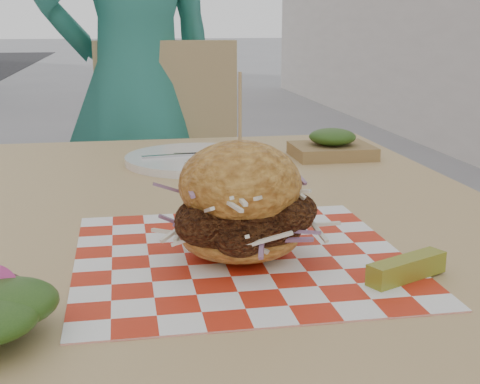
{
  "coord_description": "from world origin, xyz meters",
  "views": [
    {
      "loc": [
        -0.48,
        -1.17,
        1.0
      ],
      "look_at": [
        -0.35,
        -0.49,
        0.82
      ],
      "focal_mm": 50.0,
      "sensor_mm": 36.0,
      "label": 1
    }
  ],
  "objects_px": {
    "diner": "(137,90)",
    "sandwich": "(240,207)",
    "patio_chair": "(174,180)",
    "patio_table": "(227,265)"
  },
  "relations": [
    {
      "from": "diner",
      "to": "patio_chair",
      "type": "relative_size",
      "value": 1.69
    },
    {
      "from": "patio_chair",
      "to": "sandwich",
      "type": "distance_m",
      "value": 1.25
    },
    {
      "from": "diner",
      "to": "sandwich",
      "type": "distance_m",
      "value": 1.36
    },
    {
      "from": "patio_chair",
      "to": "sandwich",
      "type": "xyz_separation_m",
      "value": [
        -0.02,
        -1.22,
        0.26
      ]
    },
    {
      "from": "diner",
      "to": "patio_table",
      "type": "bearing_deg",
      "value": 70.75
    },
    {
      "from": "diner",
      "to": "patio_table",
      "type": "height_order",
      "value": "diner"
    },
    {
      "from": "patio_table",
      "to": "sandwich",
      "type": "height_order",
      "value": "sandwich"
    },
    {
      "from": "patio_table",
      "to": "patio_chair",
      "type": "height_order",
      "value": "patio_chair"
    },
    {
      "from": "diner",
      "to": "sandwich",
      "type": "bearing_deg",
      "value": 69.57
    },
    {
      "from": "diner",
      "to": "patio_table",
      "type": "distance_m",
      "value": 1.19
    }
  ]
}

